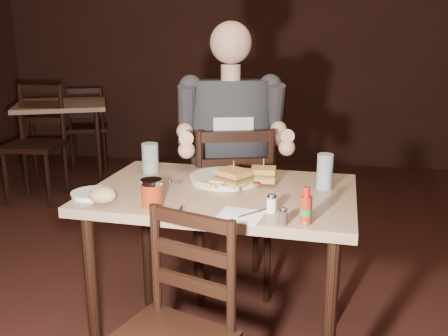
# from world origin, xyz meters

# --- Properties ---
(room_shell) EXTENTS (7.00, 7.00, 7.00)m
(room_shell) POSITION_xyz_m (0.00, 0.00, 1.40)
(room_shell) COLOR black
(room_shell) RESTS_ON ground
(main_table) EXTENTS (1.15, 0.82, 0.77)m
(main_table) POSITION_xyz_m (-0.10, 0.09, 0.68)
(main_table) COLOR tan
(main_table) RESTS_ON ground
(bg_table) EXTENTS (1.04, 1.04, 0.77)m
(bg_table) POSITION_xyz_m (-2.00, 2.49, 0.68)
(bg_table) COLOR tan
(bg_table) RESTS_ON ground
(chair_far) EXTENTS (0.55, 0.58, 0.95)m
(chair_far) POSITION_xyz_m (-0.15, 0.66, 0.47)
(chair_far) COLOR black
(chair_far) RESTS_ON ground
(bg_chair_far) EXTENTS (0.53, 0.55, 0.87)m
(bg_chair_far) POSITION_xyz_m (-2.00, 3.04, 0.43)
(bg_chair_far) COLOR black
(bg_chair_far) RESTS_ON ground
(bg_chair_near) EXTENTS (0.47, 0.51, 0.97)m
(bg_chair_near) POSITION_xyz_m (-2.00, 1.94, 0.49)
(bg_chair_near) COLOR black
(bg_chair_near) RESTS_ON ground
(diner) EXTENTS (0.66, 0.57, 0.97)m
(diner) POSITION_xyz_m (-0.13, 0.61, 0.98)
(diner) COLOR #302E33
(diner) RESTS_ON chair_far
(dinner_plate) EXTENTS (0.34, 0.34, 0.02)m
(dinner_plate) POSITION_xyz_m (-0.10, 0.21, 0.78)
(dinner_plate) COLOR white
(dinner_plate) RESTS_ON main_table
(sandwich_left) EXTENTS (0.17, 0.16, 0.11)m
(sandwich_left) POSITION_xyz_m (-0.06, 0.12, 0.84)
(sandwich_left) COLOR gold
(sandwich_left) RESTS_ON dinner_plate
(sandwich_right) EXTENTS (0.10, 0.09, 0.09)m
(sandwich_right) POSITION_xyz_m (0.07, 0.18, 0.83)
(sandwich_right) COLOR gold
(sandwich_right) RESTS_ON dinner_plate
(fries_pile) EXTENTS (0.26, 0.20, 0.04)m
(fries_pile) POSITION_xyz_m (-0.10, 0.08, 0.81)
(fries_pile) COLOR #E1C16C
(fries_pile) RESTS_ON dinner_plate
(ketchup_dollop) EXTENTS (0.04, 0.04, 0.01)m
(ketchup_dollop) POSITION_xyz_m (0.04, 0.14, 0.79)
(ketchup_dollop) COLOR maroon
(ketchup_dollop) RESTS_ON dinner_plate
(glass_left) EXTENTS (0.08, 0.08, 0.14)m
(glass_left) POSITION_xyz_m (-0.47, 0.29, 0.84)
(glass_left) COLOR silver
(glass_left) RESTS_ON main_table
(glass_right) EXTENTS (0.07, 0.07, 0.15)m
(glass_right) POSITION_xyz_m (0.32, 0.16, 0.85)
(glass_right) COLOR silver
(glass_right) RESTS_ON main_table
(hot_sauce) EXTENTS (0.04, 0.04, 0.13)m
(hot_sauce) POSITION_xyz_m (0.24, -0.25, 0.84)
(hot_sauce) COLOR maroon
(hot_sauce) RESTS_ON main_table
(salt_shaker) EXTENTS (0.04, 0.04, 0.07)m
(salt_shaker) POSITION_xyz_m (0.12, -0.16, 0.80)
(salt_shaker) COLOR white
(salt_shaker) RESTS_ON main_table
(pepper_shaker) EXTENTS (0.03, 0.03, 0.06)m
(pepper_shaker) POSITION_xyz_m (0.17, -0.27, 0.80)
(pepper_shaker) COLOR #38332D
(pepper_shaker) RESTS_ON main_table
(syrup_dispenser) EXTENTS (0.09, 0.09, 0.11)m
(syrup_dispenser) POSITION_xyz_m (-0.33, -0.16, 0.82)
(syrup_dispenser) COLOR maroon
(syrup_dispenser) RESTS_ON main_table
(napkin) EXTENTS (0.18, 0.18, 0.00)m
(napkin) POSITION_xyz_m (0.01, -0.21, 0.77)
(napkin) COLOR white
(napkin) RESTS_ON main_table
(knife) EXTENTS (0.02, 0.21, 0.00)m
(knife) POSITION_xyz_m (-0.21, -0.21, 0.78)
(knife) COLOR silver
(knife) RESTS_ON napkin
(fork) EXTENTS (0.11, 0.12, 0.00)m
(fork) POSITION_xyz_m (0.06, -0.19, 0.78)
(fork) COLOR silver
(fork) RESTS_ON napkin
(side_plate) EXTENTS (0.18, 0.18, 0.01)m
(side_plate) POSITION_xyz_m (-0.60, -0.08, 0.78)
(side_plate) COLOR white
(side_plate) RESTS_ON main_table
(bread_roll) EXTENTS (0.11, 0.09, 0.06)m
(bread_roll) POSITION_xyz_m (-0.52, -0.19, 0.81)
(bread_roll) COLOR tan
(bread_roll) RESTS_ON side_plate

